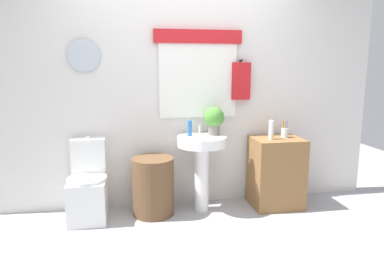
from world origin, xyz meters
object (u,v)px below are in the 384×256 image
(pedestal_sink, at_px, (202,155))
(wooden_cabinet, at_px, (276,172))
(lotion_bottle, at_px, (271,130))
(soap_bottle, at_px, (190,128))
(laundry_hamper, at_px, (153,186))
(toothbrush_cup, at_px, (285,133))
(toilet, at_px, (89,188))
(potted_plant, at_px, (214,119))

(pedestal_sink, distance_m, wooden_cabinet, 0.86)
(wooden_cabinet, distance_m, lotion_bottle, 0.49)
(soap_bottle, relative_size, lotion_bottle, 0.79)
(wooden_cabinet, bearing_deg, laundry_hamper, 180.00)
(pedestal_sink, height_order, soap_bottle, soap_bottle)
(lotion_bottle, xyz_separation_m, toothbrush_cup, (0.18, 0.06, -0.05))
(laundry_hamper, distance_m, wooden_cabinet, 1.34)
(lotion_bottle, bearing_deg, laundry_hamper, 178.16)
(wooden_cabinet, height_order, soap_bottle, soap_bottle)
(pedestal_sink, height_order, wooden_cabinet, pedestal_sink)
(toilet, height_order, pedestal_sink, toilet)
(pedestal_sink, xyz_separation_m, soap_bottle, (-0.12, 0.05, 0.28))
(pedestal_sink, bearing_deg, toothbrush_cup, 1.25)
(laundry_hamper, height_order, wooden_cabinet, wooden_cabinet)
(wooden_cabinet, bearing_deg, toilet, 178.98)
(wooden_cabinet, bearing_deg, toothbrush_cup, 12.31)
(potted_plant, xyz_separation_m, toothbrush_cup, (0.78, -0.04, -0.16))
(wooden_cabinet, distance_m, potted_plant, 0.91)
(laundry_hamper, relative_size, lotion_bottle, 2.98)
(toothbrush_cup, bearing_deg, soap_bottle, 178.35)
(toilet, bearing_deg, laundry_hamper, -3.13)
(wooden_cabinet, bearing_deg, potted_plant, 175.01)
(laundry_hamper, xyz_separation_m, lotion_bottle, (1.25, -0.04, 0.56))
(potted_plant, bearing_deg, toothbrush_cup, -2.94)
(soap_bottle, bearing_deg, toothbrush_cup, -1.65)
(wooden_cabinet, xyz_separation_m, lotion_bottle, (-0.09, -0.04, 0.48))
(wooden_cabinet, bearing_deg, soap_bottle, 176.98)
(wooden_cabinet, bearing_deg, pedestal_sink, 180.00)
(laundry_hamper, distance_m, toothbrush_cup, 1.52)
(laundry_hamper, bearing_deg, soap_bottle, 7.31)
(soap_bottle, bearing_deg, laundry_hamper, -172.69)
(soap_bottle, bearing_deg, lotion_bottle, -6.01)
(laundry_hamper, height_order, pedestal_sink, pedestal_sink)
(pedestal_sink, height_order, lotion_bottle, lotion_bottle)
(soap_bottle, height_order, toothbrush_cup, soap_bottle)
(pedestal_sink, bearing_deg, soap_bottle, 157.38)
(toilet, bearing_deg, soap_bottle, 0.81)
(soap_bottle, distance_m, potted_plant, 0.28)
(toothbrush_cup, bearing_deg, lotion_bottle, -161.91)
(lotion_bottle, bearing_deg, pedestal_sink, 176.89)
(lotion_bottle, bearing_deg, potted_plant, 170.47)
(wooden_cabinet, relative_size, potted_plant, 2.56)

